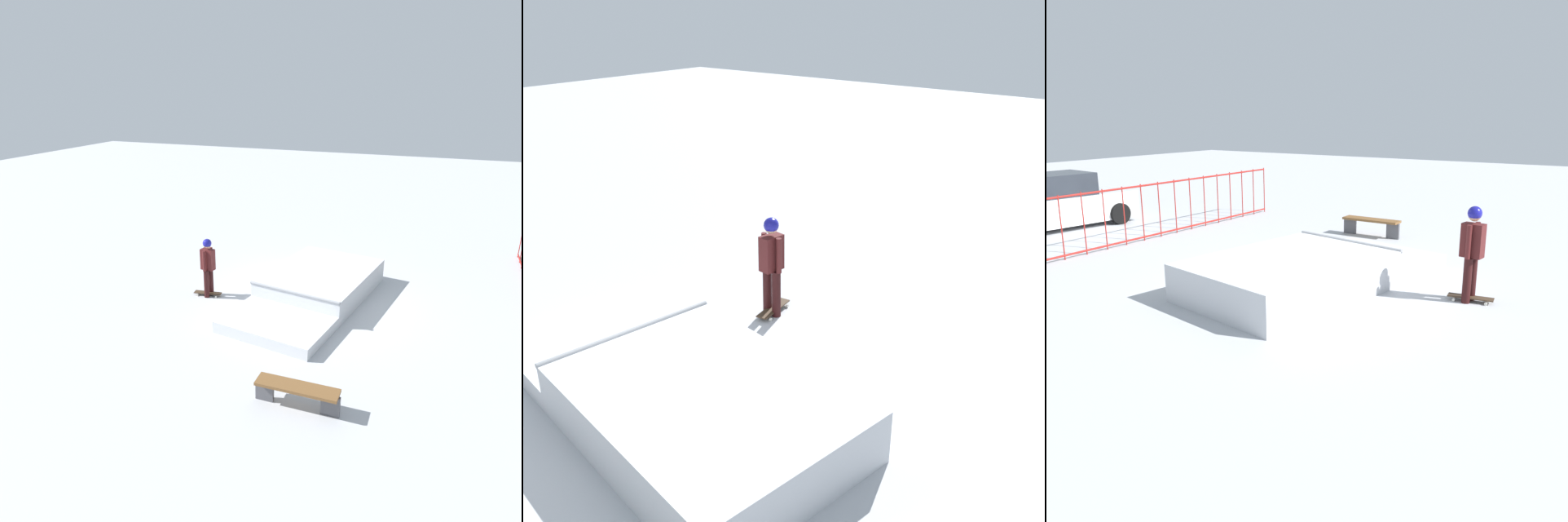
% 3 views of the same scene
% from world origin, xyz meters
% --- Properties ---
extents(ground_plane, '(60.00, 60.00, 0.00)m').
position_xyz_m(ground_plane, '(0.00, 0.00, 0.00)').
color(ground_plane, '#B7BABF').
extents(skate_ramp, '(5.76, 3.46, 0.74)m').
position_xyz_m(skate_ramp, '(-0.21, -0.07, 0.32)').
color(skate_ramp, silver).
rests_on(skate_ramp, ground).
extents(skater, '(0.44, 0.40, 1.73)m').
position_xyz_m(skater, '(0.71, -2.95, 1.01)').
color(skater, black).
rests_on(skater, ground).
extents(skateboard, '(0.35, 0.82, 0.09)m').
position_xyz_m(skateboard, '(0.72, -3.00, 0.08)').
color(skateboard, '#3F2D1E').
rests_on(skateboard, ground).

